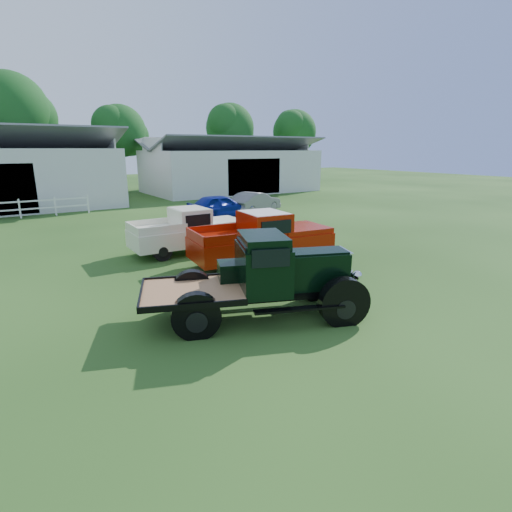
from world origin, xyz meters
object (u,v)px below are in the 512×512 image
misc_car_grey (255,203)px  red_pickup (262,238)px  white_pickup (188,231)px  misc_car_blue (221,206)px  vintage_flatbed (259,277)px

misc_car_grey → red_pickup: bearing=127.0°
white_pickup → misc_car_grey: bearing=42.5°
white_pickup → misc_car_blue: (5.21, 6.81, -0.17)m
vintage_flatbed → red_pickup: bearing=76.6°
white_pickup → misc_car_grey: size_ratio=1.15×
red_pickup → misc_car_grey: 12.24m
red_pickup → white_pickup: size_ratio=1.11×
misc_car_blue → red_pickup: bearing=160.3°
vintage_flatbed → white_pickup: vintage_flatbed is taller
vintage_flatbed → white_pickup: bearing=101.4°
red_pickup → white_pickup: (-1.51, 3.22, -0.09)m
vintage_flatbed → misc_car_grey: size_ratio=1.29×
red_pickup → misc_car_blue: (3.70, 10.03, -0.26)m
vintage_flatbed → misc_car_grey: bearing=78.7°
red_pickup → misc_car_grey: bearing=64.2°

